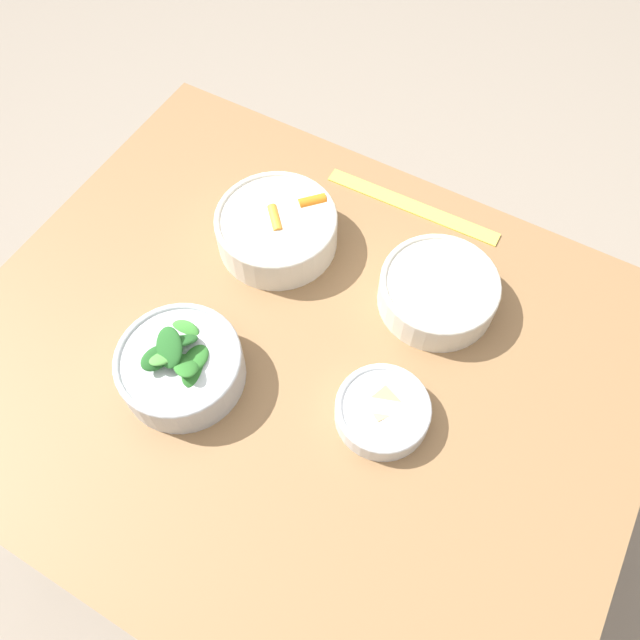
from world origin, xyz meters
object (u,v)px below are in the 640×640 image
at_px(bowl_greens, 181,365).
at_px(bowl_carrots, 277,228).
at_px(bowl_cookies, 382,410).
at_px(bowl_beans_hotdog, 438,292).
at_px(ruler, 412,206).

bearing_deg(bowl_greens, bowl_carrots, 92.05).
bearing_deg(bowl_cookies, bowl_greens, -162.90).
bearing_deg(bowl_carrots, bowl_cookies, -33.52).
height_order(bowl_greens, bowl_cookies, bowl_greens).
distance_m(bowl_greens, bowl_beans_hotdog, 0.41).
bearing_deg(bowl_beans_hotdog, bowl_cookies, -86.76).
relative_size(bowl_greens, ruler, 0.57).
bearing_deg(ruler, bowl_beans_hotdog, -54.01).
bearing_deg(ruler, bowl_greens, -108.64).
relative_size(bowl_greens, bowl_cookies, 1.34).
height_order(bowl_carrots, bowl_beans_hotdog, bowl_carrots).
distance_m(bowl_beans_hotdog, ruler, 0.20).
bearing_deg(ruler, bowl_cookies, -71.22).
relative_size(bowl_greens, bowl_beans_hotdog, 0.98).
height_order(bowl_greens, ruler, bowl_greens).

